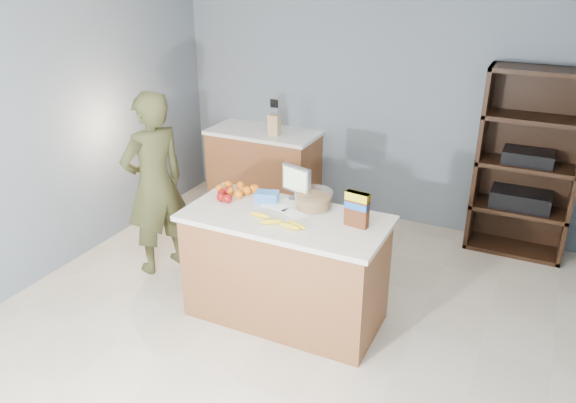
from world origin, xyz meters
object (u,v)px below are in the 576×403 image
at_px(counter_peninsula, 285,271).
at_px(cereal_box, 357,207).
at_px(person, 155,184).
at_px(tv, 296,181).
at_px(shelving_unit, 527,167).

bearing_deg(counter_peninsula, cereal_box, 7.71).
xyz_separation_m(person, tv, (1.34, 0.11, 0.22)).
xyz_separation_m(tv, cereal_box, (0.60, -0.25, -0.01)).
relative_size(person, cereal_box, 6.36).
relative_size(counter_peninsula, person, 0.93).
height_order(counter_peninsula, person, person).
bearing_deg(cereal_box, person, 175.98).
bearing_deg(shelving_unit, cereal_box, -117.09).
height_order(counter_peninsula, shelving_unit, shelving_unit).
relative_size(shelving_unit, person, 1.07).
height_order(counter_peninsula, cereal_box, cereal_box).
distance_m(counter_peninsula, shelving_unit, 2.61).
xyz_separation_m(counter_peninsula, tv, (-0.06, 0.32, 0.64)).
bearing_deg(counter_peninsula, person, 171.48).
height_order(tv, cereal_box, tv).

